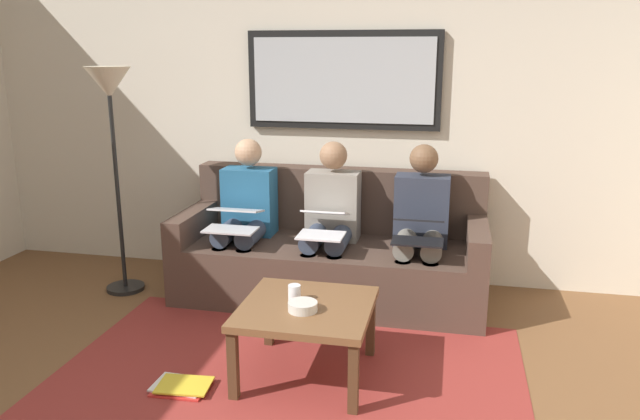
{
  "coord_description": "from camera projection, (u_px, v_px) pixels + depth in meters",
  "views": [
    {
      "loc": [
        -0.84,
        2.13,
        1.77
      ],
      "look_at": [
        0.0,
        -1.7,
        0.75
      ],
      "focal_mm": 34.63,
      "sensor_mm": 36.0,
      "label": 1
    }
  ],
  "objects": [
    {
      "name": "person_middle",
      "position": [
        330.0,
        217.0,
        4.42
      ],
      "size": [
        0.38,
        0.58,
        1.14
      ],
      "color": "gray",
      "rests_on": "couch"
    },
    {
      "name": "framed_mirror",
      "position": [
        343.0,
        80.0,
        4.61
      ],
      "size": [
        1.47,
        0.05,
        0.73
      ],
      "color": "black"
    },
    {
      "name": "standing_lamp",
      "position": [
        111.0,
        108.0,
        4.36
      ],
      "size": [
        0.32,
        0.32,
        1.66
      ],
      "color": "black",
      "rests_on": "ground_plane"
    },
    {
      "name": "wall_rear",
      "position": [
        345.0,
        113.0,
        4.76
      ],
      "size": [
        6.0,
        0.12,
        2.6
      ],
      "primitive_type": "cube",
      "color": "beige",
      "rests_on": "ground_plane"
    },
    {
      "name": "laptop_silver",
      "position": [
        234.0,
        219.0,
        4.31
      ],
      "size": [
        0.36,
        0.33,
        0.14
      ],
      "color": "silver"
    },
    {
      "name": "cup",
      "position": [
        294.0,
        293.0,
        3.41
      ],
      "size": [
        0.07,
        0.07,
        0.09
      ],
      "primitive_type": "cylinder",
      "color": "silver",
      "rests_on": "coffee_table"
    },
    {
      "name": "person_left",
      "position": [
        421.0,
        222.0,
        4.28
      ],
      "size": [
        0.38,
        0.58,
        1.14
      ],
      "color": "#2D3342",
      "rests_on": "couch"
    },
    {
      "name": "area_rug",
      "position": [
        288.0,
        377.0,
        3.44
      ],
      "size": [
        2.6,
        1.8,
        0.01
      ],
      "primitive_type": "cube",
      "color": "maroon",
      "rests_on": "ground_plane"
    },
    {
      "name": "person_right",
      "position": [
        245.0,
        212.0,
        4.55
      ],
      "size": [
        0.38,
        0.58,
        1.14
      ],
      "color": "#235B84",
      "rests_on": "couch"
    },
    {
      "name": "coffee_table",
      "position": [
        306.0,
        314.0,
        3.37
      ],
      "size": [
        0.71,
        0.71,
        0.42
      ],
      "color": "brown",
      "rests_on": "ground_plane"
    },
    {
      "name": "bowl",
      "position": [
        303.0,
        306.0,
        3.28
      ],
      "size": [
        0.16,
        0.16,
        0.05
      ],
      "primitive_type": "cylinder",
      "color": "beige",
      "rests_on": "coffee_table"
    },
    {
      "name": "laptop_white",
      "position": [
        324.0,
        223.0,
        4.19
      ],
      "size": [
        0.31,
        0.38,
        0.16
      ],
      "color": "white"
    },
    {
      "name": "couch",
      "position": [
        332.0,
        254.0,
        4.56
      ],
      "size": [
        2.2,
        0.9,
        0.9
      ],
      "color": "#4C382D",
      "rests_on": "ground_plane"
    },
    {
      "name": "magazine_stack",
      "position": [
        181.0,
        386.0,
        3.31
      ],
      "size": [
        0.32,
        0.23,
        0.03
      ],
      "color": "red",
      "rests_on": "ground_plane"
    },
    {
      "name": "laptop_black",
      "position": [
        418.0,
        230.0,
        4.05
      ],
      "size": [
        0.33,
        0.33,
        0.14
      ],
      "color": "black"
    }
  ]
}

